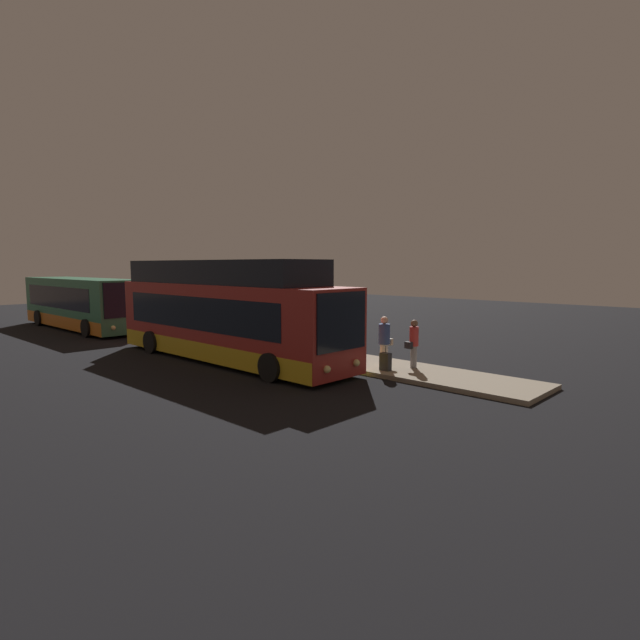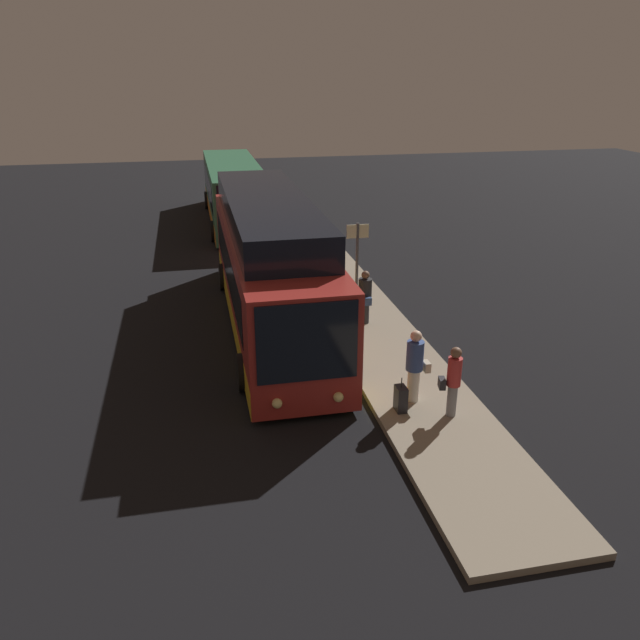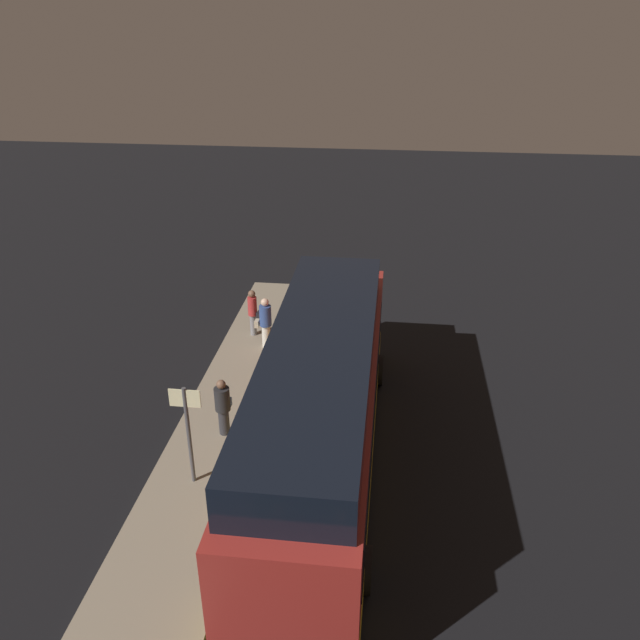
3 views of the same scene
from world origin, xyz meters
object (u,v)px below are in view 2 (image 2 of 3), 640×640
object	(u,v)px
suitcase	(401,399)
bus_lead	(270,270)
passenger_boarding	(453,379)
passenger_waiting	(365,296)
sign_post	(357,252)
passenger_with_bags	(415,364)
bus_second	(234,193)

from	to	relation	value
suitcase	bus_lead	bearing A→B (deg)	-160.93
passenger_boarding	passenger_waiting	size ratio (longest dim) A/B	1.01
bus_lead	sign_post	distance (m)	3.26
passenger_waiting	passenger_with_bags	distance (m)	4.99
bus_second	suitcase	size ratio (longest dim) A/B	13.65
passenger_waiting	passenger_with_bags	bearing A→B (deg)	91.48
passenger_waiting	suitcase	bearing A→B (deg)	86.85
bus_second	passenger_waiting	xyz separation A→B (m)	(15.47, 2.81, -0.44)
bus_lead	passenger_boarding	xyz separation A→B (m)	(6.76, 3.24, -0.69)
bus_second	passenger_with_bags	bearing A→B (deg)	7.34
bus_lead	passenger_with_bags	xyz separation A→B (m)	(5.92, 2.63, -0.65)
passenger_boarding	suitcase	distance (m)	1.32
bus_second	passenger_with_bags	world-z (taller)	bus_second
bus_lead	bus_second	world-z (taller)	bus_lead
passenger_waiting	passenger_with_bags	xyz separation A→B (m)	(4.99, -0.17, 0.08)
bus_lead	passenger_with_bags	bearing A→B (deg)	23.97
passenger_boarding	passenger_waiting	world-z (taller)	passenger_boarding
bus_lead	passenger_waiting	world-z (taller)	bus_lead
passenger_boarding	sign_post	world-z (taller)	sign_post
passenger_boarding	suitcase	size ratio (longest dim) A/B	2.02
sign_post	passenger_with_bags	bearing A→B (deg)	-3.62
bus_second	sign_post	xyz separation A→B (m)	(13.46, 3.08, 0.37)
passenger_waiting	bus_lead	bearing A→B (deg)	-14.98
bus_second	sign_post	distance (m)	13.81
bus_lead	passenger_waiting	xyz separation A→B (m)	(0.94, 2.81, -0.73)
bus_lead	suitcase	bearing A→B (deg)	19.07
bus_lead	passenger_boarding	distance (m)	7.53
bus_lead	passenger_waiting	distance (m)	3.05
passenger_with_bags	bus_lead	bearing A→B (deg)	-156.46
passenger_with_bags	passenger_boarding	bearing A→B (deg)	35.56
bus_lead	bus_second	bearing A→B (deg)	180.00
bus_lead	passenger_waiting	bearing A→B (deg)	71.55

